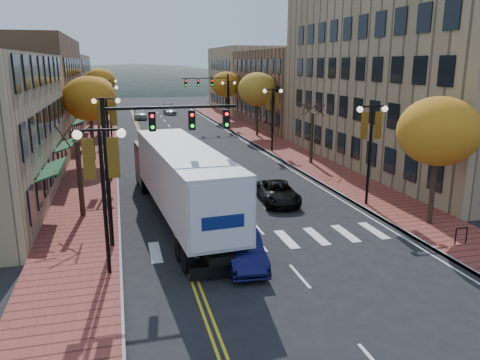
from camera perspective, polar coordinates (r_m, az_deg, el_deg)
ground at (r=21.32m, az=5.27°, el=-9.34°), size 200.00×200.00×0.00m
sidewalk_left at (r=51.57m, az=-16.99°, el=4.18°), size 4.00×85.00×0.15m
sidewalk_right at (r=53.89m, az=2.55°, el=5.19°), size 4.00×85.00×0.15m
building_left_mid at (r=55.36m, az=-25.69°, el=9.72°), size 12.00×24.00×11.00m
building_left_far at (r=80.07m, az=-22.40°, el=10.47°), size 12.00×26.00×9.50m
building_right_near at (r=42.66m, az=22.18°, el=11.84°), size 15.00×28.00×15.00m
building_right_mid at (r=65.52m, az=8.19°, el=10.99°), size 15.00×24.00×10.00m
building_right_far at (r=86.19m, az=2.43°, el=12.19°), size 15.00×20.00×11.00m
tree_left_a at (r=27.15m, az=-18.92°, el=0.12°), size 0.28×0.28×4.20m
tree_left_b at (r=42.50m, az=-17.87°, el=9.41°), size 4.48×4.48×7.21m
tree_left_c at (r=58.47m, az=-17.11°, el=10.21°), size 4.16×4.16×6.69m
tree_left_d at (r=76.42m, az=-16.68°, el=11.44°), size 4.61×4.61×7.42m
tree_right_a at (r=25.98m, az=23.06°, el=5.47°), size 4.16×4.16×6.69m
tree_right_b at (r=40.11m, az=8.73°, el=5.08°), size 0.28×0.28×4.20m
tree_right_c at (r=54.75m, az=2.14°, el=10.99°), size 4.48×4.48×7.21m
tree_right_d at (r=70.21m, az=-1.72°, el=11.57°), size 4.35×4.35×7.00m
lamp_left_a at (r=18.82m, az=-16.43°, el=0.72°), size 1.96×0.36×6.05m
lamp_left_b at (r=34.59m, az=-15.85°, el=6.69°), size 1.96×0.36×6.05m
lamp_left_c at (r=52.50m, az=-15.62°, el=9.09°), size 1.96×0.36×6.05m
lamp_left_d at (r=70.46m, az=-15.50°, el=10.27°), size 1.96×0.36×6.05m
lamp_right_a at (r=28.54m, az=15.64°, el=5.21°), size 1.96×0.36×6.05m
lamp_right_b at (r=44.88m, az=4.00°, el=8.79°), size 1.96×0.36×6.05m
lamp_right_c at (r=62.15m, az=-1.39°, el=10.31°), size 1.96×0.36×6.05m
traffic_mast_near at (r=21.67m, az=-11.01°, el=4.45°), size 6.10×0.35×7.00m
traffic_mast_far at (r=61.67m, az=-3.25°, el=10.85°), size 6.10×0.34×7.00m
semi_truck at (r=25.73m, az=-7.57°, el=0.58°), size 4.02×17.21×4.26m
navy_sedan at (r=20.28m, az=0.24°, el=-8.33°), size 1.80×4.47×1.44m
black_suv at (r=29.05m, az=4.64°, el=-1.52°), size 2.60×4.83×1.29m
car_far_white at (r=74.04m, az=-12.06°, el=7.93°), size 2.07×4.86×1.64m
car_far_silver at (r=79.78m, az=-8.58°, el=8.37°), size 2.00×4.37×1.24m
car_far_oncoming at (r=88.21m, az=-8.79°, el=8.93°), size 1.81×4.10×1.31m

